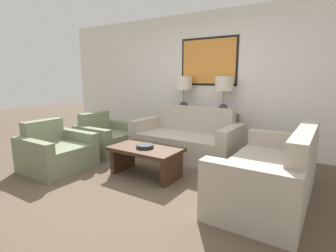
% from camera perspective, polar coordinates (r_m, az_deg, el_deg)
% --- Properties ---
extents(ground_plane, '(20.00, 20.00, 0.00)m').
position_cam_1_polar(ground_plane, '(3.59, -8.01, -12.65)').
color(ground_plane, brown).
extents(back_wall, '(7.50, 0.12, 2.65)m').
position_cam_1_polar(back_wall, '(5.35, 8.94, 9.70)').
color(back_wall, silver).
rests_on(back_wall, ground_plane).
extents(console_table, '(1.33, 0.39, 0.73)m').
position_cam_1_polar(console_table, '(5.21, 7.40, -1.01)').
color(console_table, brown).
rests_on(console_table, ground_plane).
extents(table_lamp_left, '(0.33, 0.33, 0.70)m').
position_cam_1_polar(table_lamp_left, '(5.30, 3.47, 8.57)').
color(table_lamp_left, '#333338').
rests_on(table_lamp_left, console_table).
extents(table_lamp_right, '(0.33, 0.33, 0.70)m').
position_cam_1_polar(table_lamp_right, '(4.94, 12.11, 8.19)').
color(table_lamp_right, '#333338').
rests_on(table_lamp_right, console_table).
extents(couch_by_back_wall, '(1.84, 0.90, 0.87)m').
position_cam_1_polar(couch_by_back_wall, '(4.67, 4.01, -3.19)').
color(couch_by_back_wall, '#ADA393').
rests_on(couch_by_back_wall, ground_plane).
extents(couch_by_side, '(0.90, 1.84, 0.87)m').
position_cam_1_polar(couch_by_side, '(3.33, 21.58, -9.78)').
color(couch_by_side, '#ADA393').
rests_on(couch_by_side, ground_plane).
extents(coffee_table, '(1.02, 0.60, 0.42)m').
position_cam_1_polar(coffee_table, '(3.80, -4.83, -6.39)').
color(coffee_table, '#3D2616').
rests_on(coffee_table, ground_plane).
extents(decorative_bowl, '(0.25, 0.25, 0.05)m').
position_cam_1_polar(decorative_bowl, '(3.74, -5.05, -4.41)').
color(decorative_bowl, '#232328').
rests_on(decorative_bowl, coffee_table).
extents(armchair_near_back_wall, '(0.87, 0.91, 0.74)m').
position_cam_1_polar(armchair_near_back_wall, '(5.07, -13.26, -2.77)').
color(armchair_near_back_wall, '#707A5B').
rests_on(armchair_near_back_wall, ground_plane).
extents(armchair_near_camera, '(0.87, 0.91, 0.74)m').
position_cam_1_polar(armchair_near_camera, '(4.43, -23.16, -5.34)').
color(armchair_near_camera, '#707A5B').
rests_on(armchair_near_camera, ground_plane).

